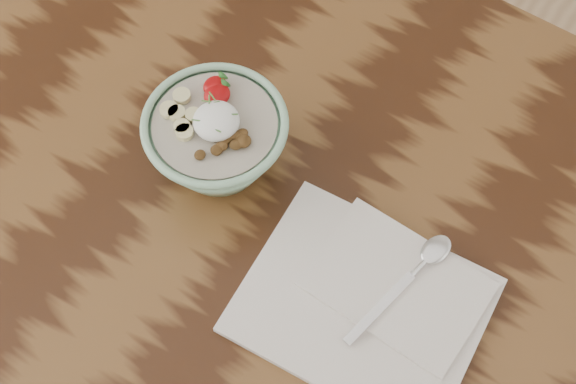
% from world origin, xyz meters
% --- Properties ---
extents(table, '(1.60, 0.90, 0.75)m').
position_xyz_m(table, '(0.00, 0.00, 0.66)').
color(table, '#321A0C').
rests_on(table, ground).
extents(breakfast_bowl, '(0.17, 0.17, 0.12)m').
position_xyz_m(breakfast_bowl, '(-0.12, 0.02, 0.81)').
color(breakfast_bowl, '#90C29F').
rests_on(breakfast_bowl, table).
extents(napkin, '(0.28, 0.23, 0.02)m').
position_xyz_m(napkin, '(0.13, -0.03, 0.76)').
color(napkin, silver).
rests_on(napkin, table).
extents(spoon, '(0.05, 0.17, 0.01)m').
position_xyz_m(spoon, '(0.15, 0.04, 0.77)').
color(spoon, silver).
rests_on(spoon, napkin).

